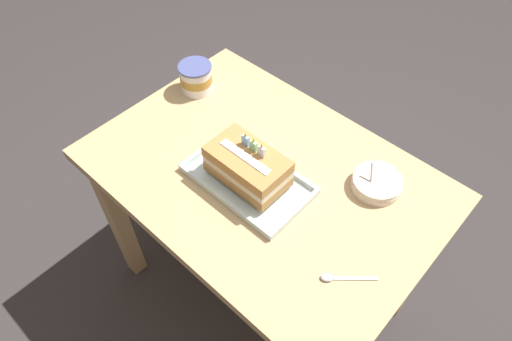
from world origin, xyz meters
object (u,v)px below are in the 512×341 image
object	(u,v)px
bowl_stack	(377,183)
ice_cream_tub	(196,78)
serving_spoon_near_tray	(335,278)
birthday_cake	(248,166)
foil_tray	(248,180)

from	to	relation	value
bowl_stack	ice_cream_tub	size ratio (longest dim) A/B	1.28
ice_cream_tub	serving_spoon_near_tray	distance (m)	0.84
ice_cream_tub	serving_spoon_near_tray	size ratio (longest dim) A/B	0.96
bowl_stack	serving_spoon_near_tray	distance (m)	0.33
birthday_cake	serving_spoon_near_tray	size ratio (longest dim) A/B	1.95
bowl_stack	serving_spoon_near_tray	bearing A→B (deg)	-74.73
foil_tray	birthday_cake	world-z (taller)	birthday_cake
bowl_stack	serving_spoon_near_tray	size ratio (longest dim) A/B	1.23
bowl_stack	serving_spoon_near_tray	world-z (taller)	bowl_stack
bowl_stack	ice_cream_tub	bearing A→B (deg)	-175.42
foil_tray	ice_cream_tub	xyz separation A→B (m)	(-0.42, 0.18, 0.04)
bowl_stack	ice_cream_tub	world-z (taller)	ice_cream_tub
foil_tray	birthday_cake	distance (m)	0.07
foil_tray	serving_spoon_near_tray	xyz separation A→B (m)	(0.38, -0.08, -0.00)
serving_spoon_near_tray	bowl_stack	bearing A→B (deg)	105.27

